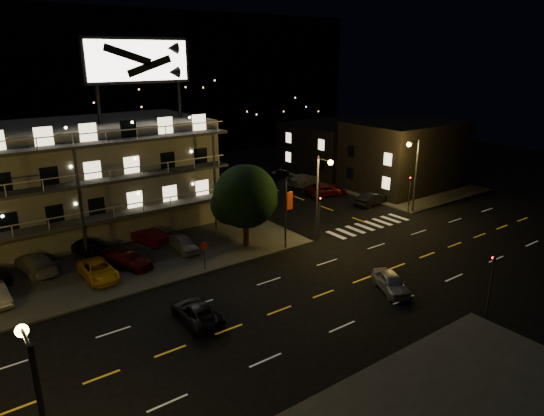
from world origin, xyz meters
TOP-DOWN VIEW (x-y plane):
  - ground at (0.00, 0.00)m, footprint 140.00×140.00m
  - curb_nw at (-14.00, 20.00)m, footprint 44.00×24.00m
  - curb_ne at (30.00, 20.00)m, footprint 16.00×24.00m
  - motel at (-9.94, 23.88)m, footprint 28.00×13.80m
  - side_bldg_front at (29.99, 16.00)m, footprint 14.06×10.00m
  - side_bldg_back at (29.99, 28.00)m, footprint 14.06×12.00m
  - hill_backdrop at (-5.94, 68.78)m, footprint 120.00×25.00m
  - streetlight_nc at (8.50, 7.94)m, footprint 0.44×1.92m
  - streetlight_ne at (22.14, 8.30)m, footprint 1.92×0.44m
  - signal_nw at (9.00, 8.50)m, footprint 0.20×0.27m
  - signal_sw at (9.00, -8.50)m, footprint 0.20×0.27m
  - signal_ne at (22.00, 8.50)m, footprint 0.27×0.20m
  - banner_north at (5.09, 8.40)m, footprint 0.83×0.16m
  - stop_sign at (-3.00, 8.57)m, footprint 0.91×0.11m
  - tree at (2.43, 10.94)m, footprint 5.86×5.64m
  - lot_car_2 at (-10.39, 11.95)m, footprint 2.22×4.74m
  - lot_car_3 at (-7.77, 12.62)m, footprint 3.41×4.72m
  - lot_car_4 at (-2.66, 12.97)m, footprint 1.70×3.92m
  - lot_car_7 at (-13.98, 16.03)m, footprint 2.80×5.35m
  - lot_car_8 at (-9.79, 17.50)m, footprint 3.20×4.55m
  - lot_car_9 at (-4.44, 16.52)m, footprint 2.48×4.25m
  - side_car_0 at (21.03, 12.90)m, footprint 4.63×2.09m
  - side_car_1 at (19.53, 18.98)m, footprint 5.45×3.62m
  - side_car_2 at (20.35, 24.25)m, footprint 5.65×3.39m
  - side_car_3 at (20.04, 29.60)m, footprint 4.39×2.91m
  - road_car_east at (6.29, -2.55)m, footprint 3.14×4.36m
  - road_car_west at (-7.15, 2.12)m, footprint 2.35×4.77m

SIDE VIEW (x-z plane):
  - ground at x=0.00m, z-range 0.00..0.00m
  - curb_nw at x=-14.00m, z-range 0.00..0.15m
  - curb_ne at x=30.00m, z-range 0.00..0.15m
  - road_car_west at x=-7.15m, z-range 0.00..1.30m
  - road_car_east at x=6.29m, z-range 0.00..1.38m
  - side_car_3 at x=20.04m, z-range 0.00..1.39m
  - side_car_1 at x=19.53m, z-range 0.00..1.39m
  - side_car_0 at x=21.03m, z-range 0.00..1.47m
  - side_car_2 at x=20.35m, z-range 0.00..1.53m
  - lot_car_3 at x=-7.77m, z-range 0.15..1.42m
  - lot_car_2 at x=-10.39m, z-range 0.15..1.46m
  - lot_car_4 at x=-2.66m, z-range 0.15..1.47m
  - lot_car_9 at x=-4.44m, z-range 0.15..1.47m
  - lot_car_8 at x=-9.79m, z-range 0.15..1.59m
  - lot_car_7 at x=-13.98m, z-range 0.15..1.63m
  - stop_sign at x=-3.00m, z-range 0.41..3.01m
  - signal_nw at x=9.00m, z-range 0.27..4.87m
  - signal_sw at x=9.00m, z-range 0.27..4.87m
  - signal_ne at x=22.00m, z-range 0.27..4.87m
  - banner_north at x=5.09m, z-range 0.23..6.63m
  - side_bldg_back at x=29.99m, z-range 0.00..7.00m
  - side_bldg_front at x=29.99m, z-range 0.00..8.50m
  - tree at x=2.43m, z-range 0.84..8.23m
  - streetlight_nc at x=8.50m, z-range 0.96..8.96m
  - streetlight_ne at x=22.14m, z-range 0.96..8.96m
  - motel at x=-9.94m, z-range -3.71..14.39m
  - hill_backdrop at x=-5.94m, z-range -0.45..23.55m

